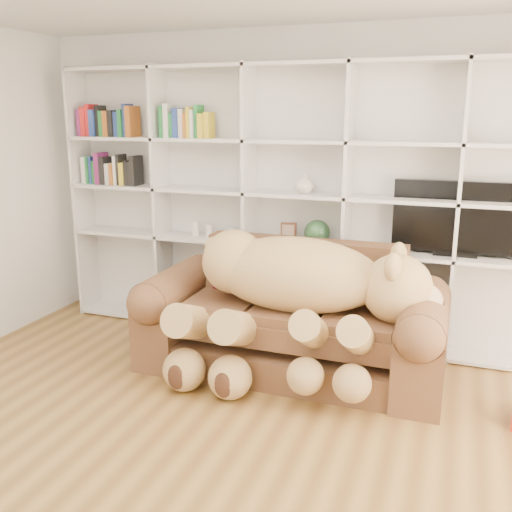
% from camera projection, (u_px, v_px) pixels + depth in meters
% --- Properties ---
extents(floor, '(5.00, 5.00, 0.00)m').
position_uv_depth(floor, '(177.00, 485.00, 3.13)').
color(floor, brown).
rests_on(floor, ground).
extents(wall_back, '(5.00, 0.02, 2.70)m').
position_uv_depth(wall_back, '(303.00, 186.00, 5.08)').
color(wall_back, white).
rests_on(wall_back, floor).
extents(bookshelf, '(4.43, 0.35, 2.40)m').
position_uv_depth(bookshelf, '(273.00, 192.00, 5.04)').
color(bookshelf, silver).
rests_on(bookshelf, floor).
extents(sofa, '(2.32, 1.00, 0.98)m').
position_uv_depth(sofa, '(292.00, 324.00, 4.49)').
color(sofa, brown).
rests_on(sofa, floor).
extents(teddy_bear, '(1.92, 1.00, 1.11)m').
position_uv_depth(teddy_bear, '(293.00, 292.00, 4.21)').
color(teddy_bear, tan).
rests_on(teddy_bear, sofa).
extents(throw_pillow, '(0.51, 0.38, 0.48)m').
position_uv_depth(throw_pillow, '(243.00, 269.00, 4.71)').
color(throw_pillow, maroon).
rests_on(throw_pillow, sofa).
extents(tv, '(1.01, 0.18, 0.60)m').
position_uv_depth(tv, '(458.00, 219.00, 4.55)').
color(tv, black).
rests_on(tv, bookshelf).
extents(picture_frame, '(0.14, 0.05, 0.18)m').
position_uv_depth(picture_frame, '(289.00, 232.00, 5.02)').
color(picture_frame, brown).
rests_on(picture_frame, bookshelf).
extents(green_vase, '(0.22, 0.22, 0.22)m').
position_uv_depth(green_vase, '(317.00, 233.00, 4.93)').
color(green_vase, '#2E5A33').
rests_on(green_vase, bookshelf).
extents(figurine_tall, '(0.09, 0.09, 0.14)m').
position_uv_depth(figurine_tall, '(195.00, 229.00, 5.32)').
color(figurine_tall, silver).
rests_on(figurine_tall, bookshelf).
extents(figurine_short, '(0.07, 0.07, 0.12)m').
position_uv_depth(figurine_short, '(210.00, 230.00, 5.28)').
color(figurine_short, silver).
rests_on(figurine_short, bookshelf).
extents(snow_globe, '(0.11, 0.11, 0.11)m').
position_uv_depth(snow_globe, '(233.00, 232.00, 5.20)').
color(snow_globe, silver).
rests_on(snow_globe, bookshelf).
extents(shelf_vase, '(0.17, 0.17, 0.16)m').
position_uv_depth(shelf_vase, '(305.00, 183.00, 4.86)').
color(shelf_vase, silver).
rests_on(shelf_vase, bookshelf).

